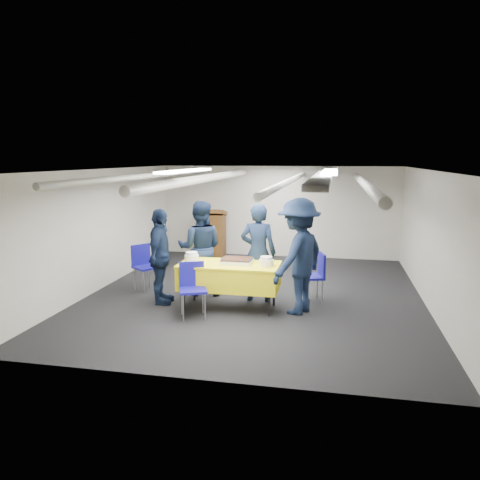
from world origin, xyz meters
name	(u,v)px	position (x,y,z in m)	size (l,w,h in m)	color
ground	(255,294)	(0.00, 0.00, 0.00)	(7.00, 7.00, 0.00)	black
room_shell	(264,195)	(0.09, 0.41, 1.81)	(6.00, 7.00, 2.30)	beige
serving_table	(230,276)	(-0.29, -0.89, 0.56)	(1.67, 0.82, 0.77)	black
sheet_cake	(237,261)	(-0.17, -0.85, 0.81)	(0.52, 0.40, 0.09)	white
plate_stack_left	(192,258)	(-0.93, -0.94, 0.85)	(0.24, 0.24, 0.18)	white
plate_stack_right	(266,262)	(0.34, -0.94, 0.84)	(0.24, 0.24, 0.16)	white
podium	(214,233)	(-1.60, 3.05, 0.61)	(0.62, 0.53, 1.25)	brown
chair_near	(192,284)	(-0.78, -1.40, 0.53)	(0.55, 0.55, 0.87)	gray
chair_right	(316,272)	(1.11, -0.23, 0.53)	(0.52, 0.52, 0.87)	gray
chair_left	(144,262)	(-2.15, -0.11, 0.53)	(0.59, 0.59, 0.87)	gray
sailor_a	(258,253)	(0.11, -0.37, 0.87)	(0.63, 0.42, 1.74)	black
sailor_b	(200,248)	(-1.01, -0.18, 0.87)	(0.84, 0.66, 1.74)	black
sailor_c	(160,257)	(-1.52, -0.86, 0.83)	(0.97, 0.40, 1.66)	black
sailor_d	(299,256)	(0.86, -0.89, 0.94)	(1.22, 0.70, 1.88)	black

